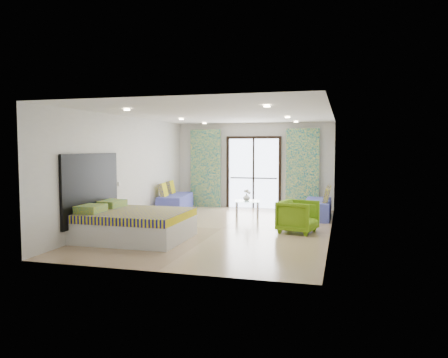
% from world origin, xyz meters
% --- Properties ---
extents(floor, '(5.00, 7.50, 0.01)m').
position_xyz_m(floor, '(0.00, 0.00, 0.00)').
color(floor, tan).
rests_on(floor, ground).
extents(ceiling, '(5.00, 7.50, 0.01)m').
position_xyz_m(ceiling, '(0.00, 0.00, 2.70)').
color(ceiling, silver).
rests_on(ceiling, ground).
extents(wall_back, '(5.00, 0.01, 2.70)m').
position_xyz_m(wall_back, '(0.00, 3.75, 1.35)').
color(wall_back, silver).
rests_on(wall_back, ground).
extents(wall_front, '(5.00, 0.01, 2.70)m').
position_xyz_m(wall_front, '(0.00, -3.75, 1.35)').
color(wall_front, silver).
rests_on(wall_front, ground).
extents(wall_left, '(0.01, 7.50, 2.70)m').
position_xyz_m(wall_left, '(-2.50, 0.00, 1.35)').
color(wall_left, silver).
rests_on(wall_left, ground).
extents(wall_right, '(0.01, 7.50, 2.70)m').
position_xyz_m(wall_right, '(2.50, 0.00, 1.35)').
color(wall_right, silver).
rests_on(wall_right, ground).
extents(balcony_door, '(1.76, 0.08, 2.28)m').
position_xyz_m(balcony_door, '(0.00, 3.72, 1.26)').
color(balcony_door, black).
rests_on(balcony_door, floor).
extents(balcony_rail, '(1.52, 0.03, 0.04)m').
position_xyz_m(balcony_rail, '(0.00, 3.73, 0.95)').
color(balcony_rail, '#595451').
rests_on(balcony_rail, balcony_door).
extents(curtain_left, '(1.00, 0.10, 2.50)m').
position_xyz_m(curtain_left, '(-1.55, 3.57, 1.25)').
color(curtain_left, beige).
rests_on(curtain_left, floor).
extents(curtain_right, '(1.00, 0.10, 2.50)m').
position_xyz_m(curtain_right, '(1.55, 3.57, 1.25)').
color(curtain_right, beige).
rests_on(curtain_right, floor).
extents(downlight_a, '(0.12, 0.12, 0.02)m').
position_xyz_m(downlight_a, '(-1.40, -2.00, 2.67)').
color(downlight_a, '#FFE0B2').
rests_on(downlight_a, ceiling).
extents(downlight_b, '(0.12, 0.12, 0.02)m').
position_xyz_m(downlight_b, '(1.40, -2.00, 2.67)').
color(downlight_b, '#FFE0B2').
rests_on(downlight_b, ceiling).
extents(downlight_c, '(0.12, 0.12, 0.02)m').
position_xyz_m(downlight_c, '(-1.40, 1.00, 2.67)').
color(downlight_c, '#FFE0B2').
rests_on(downlight_c, ceiling).
extents(downlight_d, '(0.12, 0.12, 0.02)m').
position_xyz_m(downlight_d, '(1.40, 1.00, 2.67)').
color(downlight_d, '#FFE0B2').
rests_on(downlight_d, ceiling).
extents(downlight_e, '(0.12, 0.12, 0.02)m').
position_xyz_m(downlight_e, '(-1.40, 3.00, 2.67)').
color(downlight_e, '#FFE0B2').
rests_on(downlight_e, ceiling).
extents(downlight_f, '(0.12, 0.12, 0.02)m').
position_xyz_m(downlight_f, '(1.40, 3.00, 2.67)').
color(downlight_f, '#FFE0B2').
rests_on(downlight_f, ceiling).
extents(headboard, '(0.06, 2.10, 1.50)m').
position_xyz_m(headboard, '(-2.46, -1.65, 1.05)').
color(headboard, black).
rests_on(headboard, floor).
extents(switch_plate, '(0.02, 0.10, 0.10)m').
position_xyz_m(switch_plate, '(-2.47, -0.40, 1.05)').
color(switch_plate, silver).
rests_on(switch_plate, wall_left).
extents(bed, '(2.18, 1.78, 0.75)m').
position_xyz_m(bed, '(-1.48, -1.65, 0.31)').
color(bed, silver).
rests_on(bed, floor).
extents(daybed_left, '(0.94, 1.90, 0.90)m').
position_xyz_m(daybed_left, '(-2.12, 2.29, 0.28)').
color(daybed_left, '#454BA5').
rests_on(daybed_left, floor).
extents(daybed_right, '(0.69, 1.75, 0.86)m').
position_xyz_m(daybed_right, '(2.12, 2.21, 0.27)').
color(daybed_right, '#454BA5').
rests_on(daybed_right, floor).
extents(coffee_table, '(0.79, 0.79, 0.77)m').
position_xyz_m(coffee_table, '(0.19, 1.94, 0.39)').
color(coffee_table, silver).
rests_on(coffee_table, floor).
extents(vase, '(0.19, 0.20, 0.19)m').
position_xyz_m(vase, '(0.16, 1.96, 0.54)').
color(vase, white).
rests_on(vase, coffee_table).
extents(armchair, '(0.90, 0.94, 0.81)m').
position_xyz_m(armchair, '(1.79, -0.01, 0.40)').
color(armchair, '#5F8D12').
rests_on(armchair, floor).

